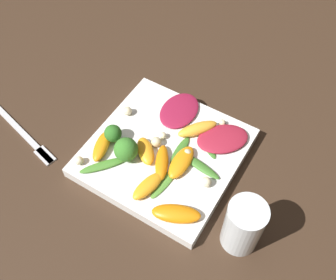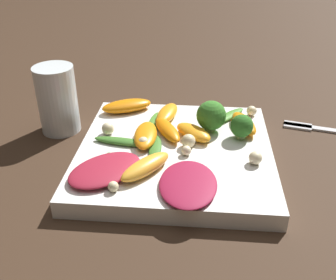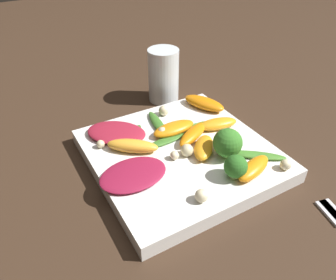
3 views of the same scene
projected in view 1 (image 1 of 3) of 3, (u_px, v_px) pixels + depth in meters
ground_plane at (165, 156)px, 0.73m from camera, size 2.40×2.40×0.00m
plate at (165, 153)px, 0.72m from camera, size 0.26×0.26×0.02m
drinking_glass at (243, 226)px, 0.59m from camera, size 0.06×0.06×0.10m
fork at (28, 138)px, 0.75m from camera, size 0.20×0.06×0.01m
radicchio_leaf_0 at (223, 139)px, 0.72m from camera, size 0.11×0.11×0.01m
radicchio_leaf_1 at (179, 110)px, 0.76m from camera, size 0.07×0.10×0.01m
orange_segment_0 at (181, 162)px, 0.68m from camera, size 0.03×0.07×0.02m
orange_segment_1 at (148, 186)px, 0.66m from camera, size 0.04×0.07×0.02m
orange_segment_2 at (146, 151)px, 0.70m from camera, size 0.06×0.06×0.02m
orange_segment_3 at (102, 146)px, 0.70m from camera, size 0.04×0.07×0.02m
orange_segment_4 at (176, 214)px, 0.63m from camera, size 0.09×0.06×0.02m
orange_segment_5 at (198, 129)px, 0.73m from camera, size 0.07×0.08×0.02m
orange_segment_6 at (162, 163)px, 0.68m from camera, size 0.05×0.08×0.02m
broccoli_floret_0 at (126, 150)px, 0.68m from camera, size 0.04×0.04×0.05m
broccoli_floret_1 at (113, 134)px, 0.71m from camera, size 0.03×0.03×0.04m
arugula_sprig_0 at (104, 165)px, 0.69m from camera, size 0.07×0.08×0.01m
arugula_sprig_1 at (180, 151)px, 0.70m from camera, size 0.02×0.07×0.01m
arugula_sprig_2 at (207, 145)px, 0.71m from camera, size 0.06×0.05×0.00m
arugula_sprig_3 at (200, 163)px, 0.69m from camera, size 0.09×0.03×0.01m
arugula_sprig_4 at (165, 181)px, 0.67m from camera, size 0.02×0.08×0.00m
macadamia_nut_0 at (187, 153)px, 0.69m from camera, size 0.02×0.02×0.02m
macadamia_nut_1 at (127, 111)px, 0.75m from camera, size 0.02×0.02×0.02m
macadamia_nut_2 at (222, 123)px, 0.74m from camera, size 0.01×0.01×0.01m
macadamia_nut_3 at (206, 182)px, 0.66m from camera, size 0.02×0.02×0.02m
macadamia_nut_4 at (155, 143)px, 0.71m from camera, size 0.02×0.02×0.02m
macadamia_nut_5 at (163, 136)px, 0.72m from camera, size 0.01×0.01×0.01m
macadamia_nut_6 at (79, 161)px, 0.69m from camera, size 0.02×0.02×0.02m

